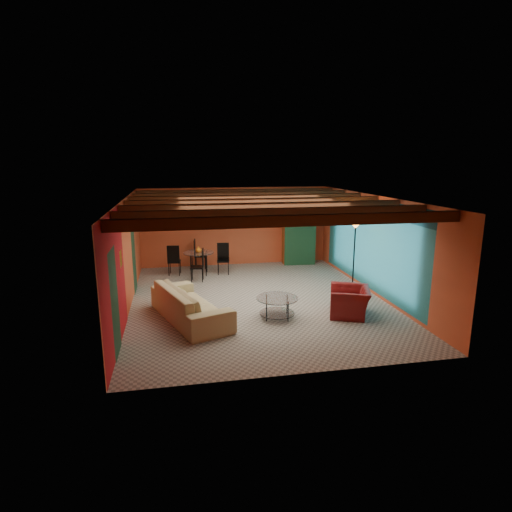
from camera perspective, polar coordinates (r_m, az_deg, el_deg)
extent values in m
cube|color=gray|center=(11.17, 0.20, -5.98)|extent=(6.50, 8.00, 0.01)
cube|color=silver|center=(10.61, 0.21, 7.95)|extent=(6.50, 8.00, 0.01)
cube|color=#CF542F|center=(14.69, -2.85, 4.03)|extent=(6.50, 0.02, 2.70)
cube|color=#A21218|center=(10.68, -17.17, 0.06)|extent=(0.02, 8.00, 2.70)
cube|color=teal|center=(11.87, 15.79, 1.40)|extent=(0.02, 8.00, 2.70)
imported|color=tan|center=(9.86, -8.93, -6.39)|extent=(1.87, 2.85, 0.77)
imported|color=maroon|center=(10.29, 12.59, -6.03)|extent=(1.21, 1.29, 0.67)
cube|color=brown|center=(14.94, 5.73, 2.51)|extent=(1.10, 0.60, 1.86)
cube|color=black|center=(14.51, -6.37, 5.05)|extent=(1.05, 0.03, 0.65)
imported|color=#26661E|center=(14.77, 5.83, 7.02)|extent=(0.48, 0.43, 0.50)
imported|color=orange|center=(13.50, -7.85, 2.06)|extent=(0.20, 0.20, 0.20)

